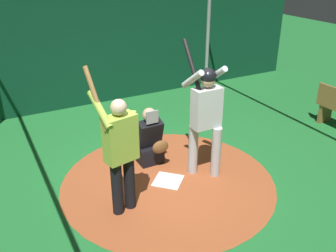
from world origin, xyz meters
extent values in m
plane|color=#1E6B2D|center=(0.00, 0.00, 0.00)|extent=(27.22, 27.22, 0.00)
cylinder|color=#9E4C28|center=(0.00, 0.00, 0.00)|extent=(3.28, 3.28, 0.01)
cube|color=white|center=(0.00, 0.00, 0.01)|extent=(0.59, 0.59, 0.01)
cylinder|color=#B3B3B7|center=(0.18, 0.75, 0.41)|extent=(0.15, 0.15, 0.83)
cylinder|color=#B3B3B7|center=(-0.06, 0.48, 0.41)|extent=(0.15, 0.15, 0.83)
cube|color=silver|center=(0.06, 0.61, 1.14)|extent=(0.22, 0.44, 0.62)
cylinder|color=silver|center=(-0.04, 0.81, 1.58)|extent=(0.50, 0.09, 0.39)
cylinder|color=silver|center=(-0.04, 0.42, 1.58)|extent=(0.50, 0.09, 0.39)
sphere|color=tan|center=(0.06, 0.61, 1.57)|extent=(0.21, 0.21, 0.21)
sphere|color=black|center=(0.06, 0.61, 1.63)|extent=(0.24, 0.24, 0.24)
cylinder|color=black|center=(-0.16, 0.48, 1.73)|extent=(0.54, 0.06, 0.73)
cube|color=black|center=(-0.70, 0.01, 0.15)|extent=(0.40, 0.40, 0.30)
cube|color=black|center=(-0.66, 0.01, 0.53)|extent=(0.31, 0.40, 0.49)
sphere|color=tan|center=(-0.64, 0.01, 0.88)|extent=(0.23, 0.23, 0.23)
cube|color=gray|center=(-0.54, 0.01, 0.88)|extent=(0.03, 0.21, 0.21)
ellipsoid|color=brown|center=(-0.38, 0.07, 0.40)|extent=(0.12, 0.28, 0.22)
cylinder|color=black|center=(0.30, -0.76, 0.39)|extent=(0.15, 0.15, 0.79)
cylinder|color=black|center=(0.35, -0.95, 0.39)|extent=(0.15, 0.15, 0.79)
cube|color=#A7BF45|center=(0.33, -0.85, 1.10)|extent=(0.30, 0.46, 0.63)
cylinder|color=#A7BF45|center=(0.28, -0.66, 1.15)|extent=(0.09, 0.09, 0.53)
cylinder|color=#A7BF45|center=(0.27, -1.07, 1.52)|extent=(0.47, 0.18, 0.41)
sphere|color=beige|center=(0.33, -0.85, 1.53)|extent=(0.20, 0.20, 0.20)
cylinder|color=olive|center=(0.19, -1.09, 1.63)|extent=(0.46, 0.15, 0.74)
cube|color=#0C3D26|center=(-3.79, 0.00, 1.52)|extent=(0.20, 11.22, 3.05)
cylinder|color=gray|center=(-2.87, 2.57, 1.52)|extent=(0.08, 0.08, 3.04)
cube|color=olive|center=(-0.44, 3.93, 0.20)|extent=(0.08, 0.32, 0.40)
camera|label=1|loc=(4.31, -2.30, 3.25)|focal=39.99mm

